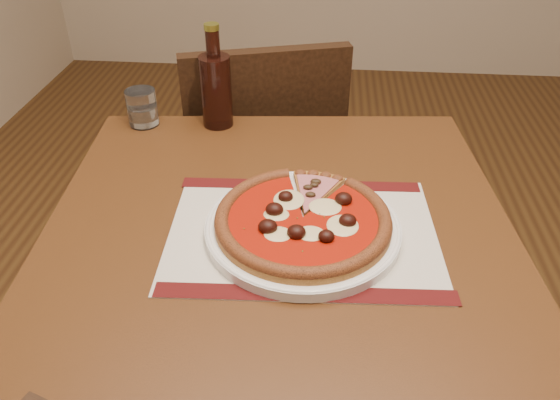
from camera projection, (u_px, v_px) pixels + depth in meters
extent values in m
cube|color=#572F14|center=(279.00, 230.00, 0.95)|extent=(0.87, 0.87, 0.04)
cylinder|color=#572F14|center=(149.00, 258.00, 1.46)|extent=(0.05, 0.05, 0.71)
cylinder|color=#572F14|center=(411.00, 259.00, 1.46)|extent=(0.05, 0.05, 0.71)
cube|color=black|center=(257.00, 172.00, 1.68)|extent=(0.51, 0.51, 0.04)
cylinder|color=black|center=(299.00, 193.00, 1.98)|extent=(0.04, 0.04, 0.40)
cylinder|color=black|center=(201.00, 204.00, 1.92)|extent=(0.04, 0.04, 0.40)
cylinder|color=black|center=(325.00, 256.00, 1.70)|extent=(0.04, 0.04, 0.40)
cylinder|color=black|center=(211.00, 271.00, 1.64)|extent=(0.04, 0.04, 0.40)
cube|color=black|center=(267.00, 132.00, 1.40)|extent=(0.41, 0.15, 0.43)
cube|color=beige|center=(303.00, 233.00, 0.91)|extent=(0.46, 0.34, 0.00)
cylinder|color=white|center=(303.00, 228.00, 0.91)|extent=(0.32, 0.32, 0.02)
cylinder|color=#AF752A|center=(303.00, 221.00, 0.90)|extent=(0.29, 0.29, 0.01)
torus|color=#9B4821|center=(303.00, 218.00, 0.90)|extent=(0.29, 0.29, 0.02)
cylinder|color=#921207|center=(303.00, 218.00, 0.90)|extent=(0.25, 0.25, 0.00)
ellipsoid|color=beige|center=(290.00, 200.00, 0.93)|extent=(0.05, 0.04, 0.01)
ellipsoid|color=beige|center=(255.00, 211.00, 0.90)|extent=(0.05, 0.04, 0.01)
ellipsoid|color=beige|center=(283.00, 229.00, 0.86)|extent=(0.05, 0.04, 0.01)
ellipsoid|color=beige|center=(317.00, 246.00, 0.83)|extent=(0.05, 0.04, 0.01)
ellipsoid|color=beige|center=(333.00, 222.00, 0.88)|extent=(0.05, 0.04, 0.01)
ellipsoid|color=beige|center=(340.00, 199.00, 0.93)|extent=(0.05, 0.04, 0.01)
ellipsoid|color=black|center=(285.00, 191.00, 0.93)|extent=(0.03, 0.03, 0.02)
ellipsoid|color=black|center=(250.00, 201.00, 0.90)|extent=(0.03, 0.03, 0.02)
ellipsoid|color=black|center=(271.00, 221.00, 0.86)|extent=(0.03, 0.03, 0.02)
ellipsoid|color=black|center=(290.00, 244.00, 0.81)|extent=(0.03, 0.03, 0.02)
ellipsoid|color=black|center=(324.00, 229.00, 0.84)|extent=(0.03, 0.03, 0.02)
ellipsoid|color=black|center=(359.00, 217.00, 0.87)|extent=(0.03, 0.03, 0.02)
ellipsoid|color=black|center=(333.00, 198.00, 0.91)|extent=(0.03, 0.03, 0.02)
ellipsoid|color=#332412|center=(316.00, 195.00, 0.94)|extent=(0.02, 0.01, 0.01)
ellipsoid|color=#332412|center=(319.00, 182.00, 0.97)|extent=(0.02, 0.01, 0.01)
ellipsoid|color=#332412|center=(309.00, 194.00, 0.94)|extent=(0.02, 0.01, 0.01)
ellipsoid|color=#332412|center=(305.00, 181.00, 0.98)|extent=(0.02, 0.01, 0.01)
cylinder|color=white|center=(142.00, 108.00, 1.21)|extent=(0.07, 0.07, 0.08)
cylinder|color=black|center=(216.00, 92.00, 1.19)|extent=(0.07, 0.07, 0.16)
cylinder|color=black|center=(213.00, 45.00, 1.13)|extent=(0.03, 0.03, 0.07)
cylinder|color=olive|center=(211.00, 27.00, 1.11)|extent=(0.03, 0.03, 0.01)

